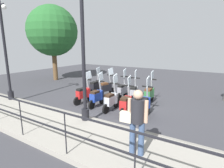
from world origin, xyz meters
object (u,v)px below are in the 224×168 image
(lamp_post_near, at_px, (84,61))
(scooter_near_4, at_px, (84,94))
(scooter_near_1, at_px, (126,103))
(scooter_far_2, at_px, (122,90))
(tree_large, at_px, (53,31))
(scooter_far_0, at_px, (149,94))
(scooter_near_2, at_px, (111,100))
(scooter_far_4, at_px, (95,86))
(scooter_near_3, at_px, (97,96))
(lamp_post_far, at_px, (6,56))
(scooter_near_0, at_px, (145,104))
(scooter_far_3, at_px, (106,87))
(scooter_far_1, at_px, (134,92))
(pedestrian_with_bag, at_px, (136,118))

(lamp_post_near, height_order, scooter_near_4, lamp_post_near)
(scooter_near_1, relative_size, scooter_near_4, 1.00)
(scooter_near_1, xyz_separation_m, scooter_far_2, (1.87, 1.16, 0.00))
(tree_large, distance_m, scooter_near_4, 7.61)
(scooter_far_0, height_order, scooter_far_2, same)
(scooter_near_2, relative_size, scooter_far_4, 1.00)
(scooter_near_1, height_order, scooter_near_3, same)
(lamp_post_far, relative_size, scooter_near_0, 3.05)
(scooter_near_2, xyz_separation_m, scooter_near_3, (0.10, 0.82, 0.00))
(scooter_far_3, bearing_deg, scooter_near_1, -113.27)
(tree_large, bearing_deg, scooter_near_1, -114.02)
(scooter_far_3, bearing_deg, scooter_near_3, -143.50)
(scooter_near_0, bearing_deg, scooter_far_3, 57.68)
(scooter_far_2, bearing_deg, scooter_far_1, -103.42)
(scooter_near_3, bearing_deg, scooter_far_2, -14.66)
(scooter_far_2, bearing_deg, scooter_near_0, -137.59)
(scooter_far_2, bearing_deg, scooter_far_3, 85.62)
(lamp_post_far, xyz_separation_m, tree_large, (5.16, 2.73, 1.57))
(scooter_near_4, relative_size, scooter_far_2, 1.00)
(lamp_post_far, distance_m, scooter_near_3, 4.65)
(lamp_post_near, bearing_deg, scooter_near_3, 23.16)
(lamp_post_far, distance_m, scooter_near_2, 5.34)
(tree_large, height_order, scooter_near_2, tree_large)
(scooter_near_0, xyz_separation_m, scooter_near_4, (-0.01, 3.05, 0.00))
(scooter_near_2, relative_size, scooter_far_1, 1.00)
(tree_large, bearing_deg, scooter_far_1, -103.73)
(lamp_post_near, relative_size, scooter_far_0, 3.01)
(scooter_near_2, height_order, scooter_near_4, same)
(scooter_near_0, distance_m, scooter_near_2, 1.44)
(lamp_post_far, height_order, scooter_far_0, lamp_post_far)
(scooter_near_0, height_order, scooter_far_3, same)
(tree_large, bearing_deg, scooter_far_3, -106.78)
(scooter_near_0, relative_size, scooter_far_4, 1.00)
(lamp_post_far, relative_size, scooter_near_4, 3.05)
(lamp_post_near, distance_m, scooter_far_4, 4.15)
(scooter_near_0, xyz_separation_m, scooter_near_2, (-0.16, 1.43, 0.00))
(pedestrian_with_bag, height_order, scooter_near_0, pedestrian_with_bag)
(scooter_near_2, distance_m, scooter_near_3, 0.83)
(scooter_near_0, bearing_deg, scooter_near_4, 87.31)
(lamp_post_near, relative_size, scooter_near_2, 3.01)
(scooter_near_1, xyz_separation_m, scooter_far_3, (1.84, 2.14, 0.00))
(lamp_post_near, xyz_separation_m, tree_large, (5.16, 7.41, 1.61))
(pedestrian_with_bag, relative_size, scooter_far_1, 1.03)
(scooter_near_4, xyz_separation_m, scooter_far_0, (1.62, -2.67, 0.00))
(lamp_post_near, distance_m, scooter_near_1, 2.43)
(scooter_near_4, bearing_deg, pedestrian_with_bag, -115.10)
(pedestrian_with_bag, distance_m, scooter_far_1, 4.64)
(scooter_near_0, bearing_deg, tree_large, 66.11)
(lamp_post_near, height_order, scooter_far_2, lamp_post_near)
(scooter_near_2, distance_m, scooter_far_2, 1.83)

